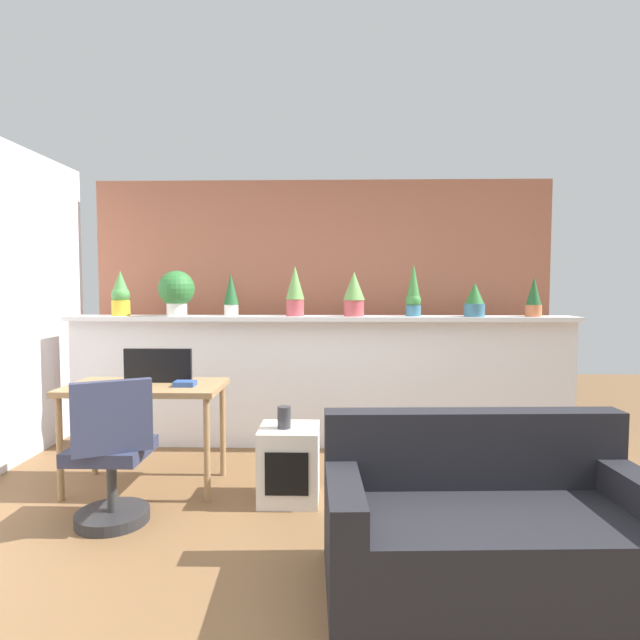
{
  "coord_description": "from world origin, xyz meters",
  "views": [
    {
      "loc": [
        0.12,
        -2.68,
        1.45
      ],
      "look_at": [
        0.02,
        1.06,
        1.21
      ],
      "focal_mm": 29.37,
      "sensor_mm": 36.0,
      "label": 1
    }
  ],
  "objects_px": {
    "potted_plant_5": "(413,293)",
    "side_cube_shelf": "(289,464)",
    "tv_monitor": "(158,366)",
    "vase_on_shelf": "(284,417)",
    "potted_plant_4": "(354,293)",
    "office_chair": "(112,463)",
    "potted_plant_0": "(121,295)",
    "potted_plant_7": "(534,298)",
    "book_on_desk": "(185,384)",
    "potted_plant_6": "(475,300)",
    "potted_plant_1": "(177,291)",
    "desk": "(145,396)",
    "potted_plant_2": "(231,294)",
    "couch": "(488,529)",
    "potted_plant_3": "(295,290)"
  },
  "relations": [
    {
      "from": "desk",
      "to": "tv_monitor",
      "type": "height_order",
      "value": "tv_monitor"
    },
    {
      "from": "potted_plant_1",
      "to": "potted_plant_7",
      "type": "bearing_deg",
      "value": 0.14
    },
    {
      "from": "potted_plant_0",
      "to": "side_cube_shelf",
      "type": "distance_m",
      "value": 2.29
    },
    {
      "from": "potted_plant_7",
      "to": "book_on_desk",
      "type": "distance_m",
      "value": 3.03
    },
    {
      "from": "potted_plant_1",
      "to": "desk",
      "type": "height_order",
      "value": "potted_plant_1"
    },
    {
      "from": "vase_on_shelf",
      "to": "desk",
      "type": "bearing_deg",
      "value": 167.64
    },
    {
      "from": "potted_plant_6",
      "to": "tv_monitor",
      "type": "bearing_deg",
      "value": -161.27
    },
    {
      "from": "potted_plant_5",
      "to": "book_on_desk",
      "type": "height_order",
      "value": "potted_plant_5"
    },
    {
      "from": "tv_monitor",
      "to": "vase_on_shelf",
      "type": "bearing_deg",
      "value": -17.69
    },
    {
      "from": "potted_plant_7",
      "to": "office_chair",
      "type": "bearing_deg",
      "value": -152.99
    },
    {
      "from": "office_chair",
      "to": "book_on_desk",
      "type": "distance_m",
      "value": 0.74
    },
    {
      "from": "desk",
      "to": "vase_on_shelf",
      "type": "height_order",
      "value": "desk"
    },
    {
      "from": "potted_plant_3",
      "to": "book_on_desk",
      "type": "relative_size",
      "value": 3.08
    },
    {
      "from": "tv_monitor",
      "to": "side_cube_shelf",
      "type": "xyz_separation_m",
      "value": [
        0.98,
        -0.28,
        -0.62
      ]
    },
    {
      "from": "side_cube_shelf",
      "to": "couch",
      "type": "bearing_deg",
      "value": -43.59
    },
    {
      "from": "potted_plant_5",
      "to": "office_chair",
      "type": "relative_size",
      "value": 0.52
    },
    {
      "from": "book_on_desk",
      "to": "desk",
      "type": "bearing_deg",
      "value": 169.06
    },
    {
      "from": "couch",
      "to": "potted_plant_7",
      "type": "bearing_deg",
      "value": 64.94
    },
    {
      "from": "potted_plant_3",
      "to": "desk",
      "type": "distance_m",
      "value": 1.58
    },
    {
      "from": "side_cube_shelf",
      "to": "vase_on_shelf",
      "type": "distance_m",
      "value": 0.33
    },
    {
      "from": "potted_plant_2",
      "to": "potted_plant_4",
      "type": "height_order",
      "value": "potted_plant_4"
    },
    {
      "from": "potted_plant_2",
      "to": "vase_on_shelf",
      "type": "relative_size",
      "value": 2.56
    },
    {
      "from": "potted_plant_5",
      "to": "side_cube_shelf",
      "type": "xyz_separation_m",
      "value": [
        -1.0,
        -1.18,
        -1.14
      ]
    },
    {
      "from": "potted_plant_6",
      "to": "potted_plant_0",
      "type": "bearing_deg",
      "value": 179.17
    },
    {
      "from": "potted_plant_7",
      "to": "book_on_desk",
      "type": "height_order",
      "value": "potted_plant_7"
    },
    {
      "from": "potted_plant_4",
      "to": "office_chair",
      "type": "distance_m",
      "value": 2.4
    },
    {
      "from": "couch",
      "to": "office_chair",
      "type": "bearing_deg",
      "value": 164.46
    },
    {
      "from": "potted_plant_1",
      "to": "potted_plant_3",
      "type": "xyz_separation_m",
      "value": [
        1.05,
        0.02,
        0.0
      ]
    },
    {
      "from": "potted_plant_2",
      "to": "potted_plant_7",
      "type": "height_order",
      "value": "potted_plant_2"
    },
    {
      "from": "potted_plant_0",
      "to": "potted_plant_1",
      "type": "xyz_separation_m",
      "value": [
        0.52,
        -0.03,
        0.04
      ]
    },
    {
      "from": "potted_plant_2",
      "to": "tv_monitor",
      "type": "distance_m",
      "value": 1.11
    },
    {
      "from": "desk",
      "to": "potted_plant_3",
      "type": "bearing_deg",
      "value": 43.92
    },
    {
      "from": "tv_monitor",
      "to": "office_chair",
      "type": "relative_size",
      "value": 0.54
    },
    {
      "from": "tv_monitor",
      "to": "vase_on_shelf",
      "type": "relative_size",
      "value": 3.34
    },
    {
      "from": "tv_monitor",
      "to": "vase_on_shelf",
      "type": "xyz_separation_m",
      "value": [
        0.95,
        -0.3,
        -0.3
      ]
    },
    {
      "from": "potted_plant_7",
      "to": "desk",
      "type": "xyz_separation_m",
      "value": [
        -3.1,
        -0.95,
        -0.69
      ]
    },
    {
      "from": "potted_plant_2",
      "to": "potted_plant_5",
      "type": "bearing_deg",
      "value": -0.67
    },
    {
      "from": "potted_plant_0",
      "to": "desk",
      "type": "bearing_deg",
      "value": -59.98
    },
    {
      "from": "desk",
      "to": "book_on_desk",
      "type": "height_order",
      "value": "book_on_desk"
    },
    {
      "from": "potted_plant_4",
      "to": "potted_plant_5",
      "type": "xyz_separation_m",
      "value": [
        0.53,
        0.02,
        0.0
      ]
    },
    {
      "from": "potted_plant_1",
      "to": "potted_plant_4",
      "type": "relative_size",
      "value": 1.02
    },
    {
      "from": "vase_on_shelf",
      "to": "book_on_desk",
      "type": "height_order",
      "value": "book_on_desk"
    },
    {
      "from": "potted_plant_6",
      "to": "side_cube_shelf",
      "type": "bearing_deg",
      "value": -143.45
    },
    {
      "from": "tv_monitor",
      "to": "office_chair",
      "type": "height_order",
      "value": "tv_monitor"
    },
    {
      "from": "potted_plant_0",
      "to": "potted_plant_4",
      "type": "bearing_deg",
      "value": -0.51
    },
    {
      "from": "vase_on_shelf",
      "to": "tv_monitor",
      "type": "bearing_deg",
      "value": 162.31
    },
    {
      "from": "potted_plant_4",
      "to": "potted_plant_6",
      "type": "relative_size",
      "value": 1.32
    },
    {
      "from": "potted_plant_5",
      "to": "office_chair",
      "type": "distance_m",
      "value": 2.78
    },
    {
      "from": "potted_plant_4",
      "to": "couch",
      "type": "bearing_deg",
      "value": -75.28
    },
    {
      "from": "potted_plant_6",
      "to": "potted_plant_7",
      "type": "relative_size",
      "value": 0.86
    }
  ]
}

